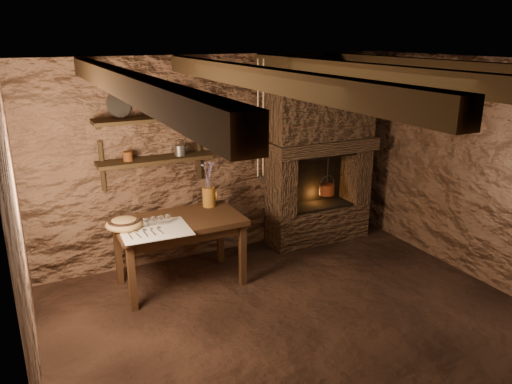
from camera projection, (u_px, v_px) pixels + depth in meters
name	position (u px, v px, depth m)	size (l,w,h in m)	color
floor	(306.00, 329.00, 4.64)	(4.50, 4.50, 0.00)	black
back_wall	(222.00, 157.00, 5.99)	(4.50, 0.04, 2.40)	#513526
left_wall	(23.00, 257.00, 3.34)	(0.04, 4.00, 2.40)	#513526
right_wall	(493.00, 176.00, 5.22)	(0.04, 4.00, 2.40)	#513526
ceiling	(315.00, 63.00, 3.91)	(4.50, 4.00, 0.04)	black
beam_far_left	(123.00, 83.00, 3.31)	(0.14, 3.95, 0.16)	black
beam_mid_left	(258.00, 77.00, 3.73)	(0.14, 3.95, 0.16)	black
beam_mid_right	(365.00, 73.00, 4.15)	(0.14, 3.95, 0.16)	black
beam_far_right	(453.00, 69.00, 4.56)	(0.14, 3.95, 0.16)	black
shelf_lower	(155.00, 160.00, 5.47)	(1.25, 0.30, 0.04)	black
shelf_upper	(152.00, 119.00, 5.33)	(1.25, 0.30, 0.04)	black
hearth	(320.00, 149.00, 6.30)	(1.43, 0.51, 2.30)	#3D2C1E
work_table	(180.00, 249.00, 5.36)	(1.33, 0.77, 0.76)	#382213
linen_cloth	(155.00, 230.00, 4.94)	(0.67, 0.54, 0.01)	silver
pewter_cutlery_row	(156.00, 230.00, 4.92)	(0.56, 0.22, 0.01)	gray
drinking_glasses	(153.00, 221.00, 5.05)	(0.22, 0.06, 0.09)	white
stoneware_jug	(209.00, 188.00, 5.58)	(0.17, 0.17, 0.51)	#925E1C
wooden_bowl	(124.00, 224.00, 4.99)	(0.37, 0.37, 0.13)	#AA8449
iron_stockpot	(169.00, 107.00, 5.37)	(0.26, 0.26, 0.20)	#2D2B28
tin_pan	(118.00, 105.00, 5.23)	(0.27, 0.27, 0.04)	gray
small_kettle	(180.00, 150.00, 5.56)	(0.17, 0.13, 0.18)	gray
rusty_tin	(128.00, 156.00, 5.32)	(0.10, 0.10, 0.10)	#552911
red_pot	(327.00, 189.00, 6.46)	(0.22, 0.21, 0.54)	maroon
hanging_ropes	(261.00, 119.00, 5.01)	(0.08, 0.08, 1.20)	beige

